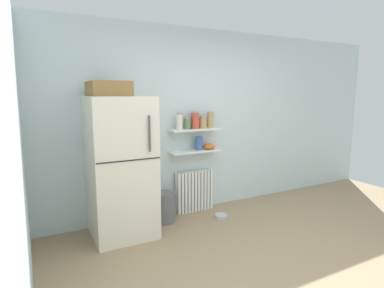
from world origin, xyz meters
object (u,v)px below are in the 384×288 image
(storage_jar_2, at_px, (195,120))
(storage_jar_3, at_px, (203,122))
(shelf_bowl, at_px, (209,146))
(pet_food_bowl, at_px, (221,216))
(refrigerator, at_px, (120,164))
(trash_bin, at_px, (164,207))
(radiator, at_px, (194,191))
(storage_jar_4, at_px, (210,120))
(vase, at_px, (199,143))
(storage_jar_1, at_px, (187,123))
(storage_jar_0, at_px, (179,121))

(storage_jar_2, relative_size, storage_jar_3, 1.42)
(shelf_bowl, relative_size, pet_food_bowl, 1.05)
(refrigerator, relative_size, shelf_bowl, 9.99)
(shelf_bowl, xyz_separation_m, trash_bin, (-0.77, -0.14, -0.75))
(storage_jar_2, height_order, storage_jar_3, storage_jar_2)
(radiator, bearing_deg, refrigerator, -166.28)
(shelf_bowl, bearing_deg, storage_jar_4, -0.00)
(storage_jar_2, relative_size, shelf_bowl, 1.29)
(vase, xyz_separation_m, pet_food_bowl, (0.14, -0.40, -0.98))
(storage_jar_1, distance_m, vase, 0.34)
(storage_jar_2, bearing_deg, vase, 0.00)
(storage_jar_3, distance_m, storage_jar_4, 0.13)
(storage_jar_1, xyz_separation_m, vase, (0.18, 0.00, -0.29))
(storage_jar_2, relative_size, pet_food_bowl, 1.35)
(storage_jar_1, height_order, pet_food_bowl, storage_jar_1)
(storage_jar_1, bearing_deg, shelf_bowl, 0.00)
(storage_jar_1, height_order, trash_bin, storage_jar_1)
(vase, height_order, pet_food_bowl, vase)
(trash_bin, bearing_deg, pet_food_bowl, -19.33)
(storage_jar_2, bearing_deg, refrigerator, -167.71)
(radiator, xyz_separation_m, storage_jar_4, (0.24, -0.03, 1.03))
(vase, xyz_separation_m, shelf_bowl, (0.17, 0.00, -0.06))
(storage_jar_2, relative_size, trash_bin, 0.60)
(refrigerator, xyz_separation_m, pet_food_bowl, (1.34, -0.15, -0.85))
(storage_jar_2, bearing_deg, storage_jar_3, 0.00)
(refrigerator, distance_m, trash_bin, 0.91)
(storage_jar_0, distance_m, pet_food_bowl, 1.43)
(storage_jar_0, xyz_separation_m, vase, (0.31, 0.00, -0.32))
(storage_jar_3, xyz_separation_m, storage_jar_4, (0.12, -0.00, 0.03))
(storage_jar_1, relative_size, storage_jar_3, 0.96)
(refrigerator, distance_m, storage_jar_3, 1.36)
(storage_jar_0, distance_m, shelf_bowl, 0.61)
(pet_food_bowl, bearing_deg, storage_jar_2, 116.34)
(storage_jar_0, height_order, pet_food_bowl, storage_jar_0)
(storage_jar_1, bearing_deg, storage_jar_3, 0.00)
(storage_jar_1, distance_m, pet_food_bowl, 1.37)
(storage_jar_0, relative_size, shelf_bowl, 1.22)
(refrigerator, xyz_separation_m, storage_jar_4, (1.38, 0.25, 0.46))
(storage_jar_0, bearing_deg, storage_jar_1, -0.00)
(storage_jar_3, xyz_separation_m, pet_food_bowl, (0.07, -0.40, -1.27))
(radiator, bearing_deg, shelf_bowl, -7.45)
(storage_jar_4, xyz_separation_m, shelf_bowl, (-0.02, 0.00, -0.38))
(storage_jar_2, distance_m, storage_jar_4, 0.24)
(storage_jar_1, xyz_separation_m, storage_jar_4, (0.37, 0.00, 0.04))
(radiator, bearing_deg, vase, -26.10)
(storage_jar_4, distance_m, pet_food_bowl, 1.36)
(radiator, distance_m, trash_bin, 0.58)
(storage_jar_1, relative_size, storage_jar_2, 0.68)
(storage_jar_1, relative_size, vase, 0.83)
(refrigerator, bearing_deg, storage_jar_1, 13.72)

